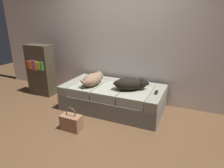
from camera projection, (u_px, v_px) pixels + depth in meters
ground_plane at (87, 135)px, 2.93m from camera, size 10.00×10.00×0.00m
back_wall at (126, 31)px, 3.82m from camera, size 6.40×0.10×2.80m
couch at (113, 97)px, 3.68m from camera, size 1.82×0.94×0.46m
dog_tan at (93, 79)px, 3.63m from camera, size 0.31×0.65×0.22m
dog_dark at (131, 84)px, 3.37m from camera, size 0.61×0.47×0.22m
tv_remote at (156, 92)px, 3.26m from camera, size 0.05×0.15×0.02m
handbag at (71, 122)px, 3.03m from camera, size 0.32×0.18×0.38m
bookshelf at (41, 70)px, 4.29m from camera, size 0.56×0.30×1.10m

